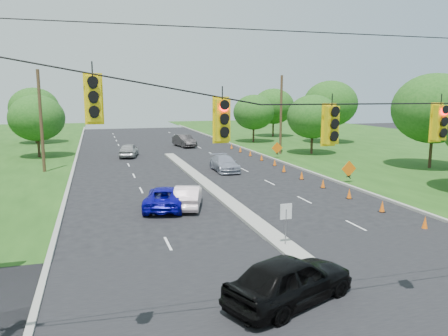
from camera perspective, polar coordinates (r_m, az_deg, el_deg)
name	(u,v)px	position (r m, az deg, el deg)	size (l,w,h in m)	color
ground	(363,310)	(15.44, 17.65, -17.24)	(160.00, 160.00, 0.00)	black
cross_street	(363,310)	(15.44, 17.65, -17.24)	(160.00, 14.00, 0.02)	black
curb_left	(73,171)	(41.90, -19.12, -0.37)	(0.25, 110.00, 0.16)	gray
curb_right	(278,161)	(45.60, 7.11, 0.86)	(0.25, 110.00, 0.16)	gray
median	(205,184)	(33.96, -2.51, -2.07)	(1.00, 34.00, 0.18)	gray
median_sign	(286,217)	(19.79, 8.09, -6.31)	(0.55, 0.06, 2.05)	gray
signal_span	(391,162)	(13.14, 21.00, 0.72)	(25.60, 0.32, 9.00)	#422D1C
utility_pole_far_left	(41,122)	(41.60, -22.78, 5.60)	(0.28, 0.28, 9.00)	#422D1C
utility_pole_far_right	(281,115)	(50.68, 7.45, 6.84)	(0.28, 0.28, 9.00)	#422D1C
cone_1	(425,223)	(24.81, 24.77, -6.51)	(0.32, 0.32, 0.70)	orange
cone_2	(382,206)	(27.43, 19.96, -4.72)	(0.32, 0.32, 0.70)	orange
cone_3	(349,194)	(30.23, 16.04, -3.22)	(0.32, 0.32, 0.70)	orange
cone_4	(323,183)	(33.16, 12.81, -1.97)	(0.32, 0.32, 0.70)	orange
cone_5	(302,175)	(36.19, 10.11, -0.92)	(0.32, 0.32, 0.70)	orange
cone_6	(284,168)	(39.30, 7.84, -0.03)	(0.32, 0.32, 0.70)	orange
cone_7	(275,162)	(42.70, 6.65, 0.76)	(0.32, 0.32, 0.70)	orange
cone_8	(262,157)	(45.90, 4.94, 1.40)	(0.32, 0.32, 0.70)	orange
cone_9	(250,153)	(49.14, 3.45, 1.96)	(0.32, 0.32, 0.70)	orange
cone_10	(240,149)	(52.42, 2.15, 2.45)	(0.32, 0.32, 0.70)	orange
cone_11	(232,146)	(55.72, 1.00, 2.88)	(0.32, 0.32, 0.70)	orange
work_sign_1	(349,170)	(35.27, 15.99, -0.19)	(1.27, 0.58, 1.37)	black
work_sign_2	(277,148)	(47.54, 6.95, 2.55)	(1.27, 0.58, 1.37)	black
tree_5	(37,118)	(51.70, -23.26, 6.02)	(5.88, 5.88, 6.86)	black
tree_6	(34,108)	(66.79, -23.55, 7.16)	(6.72, 6.72, 7.84)	black
tree_8	(434,109)	(44.83, 25.74, 7.01)	(7.56, 7.56, 8.82)	black
tree_9	(313,117)	(51.31, 11.50, 6.58)	(5.88, 5.88, 6.86)	black
tree_10	(330,104)	(63.89, 13.72, 8.17)	(7.56, 7.56, 8.82)	black
tree_11	(273,106)	(71.98, 6.48, 8.01)	(6.72, 6.72, 7.84)	black
tree_12	(254,112)	(63.29, 3.90, 7.28)	(5.88, 5.88, 6.86)	black
black_sedan	(290,279)	(15.00, 8.63, -14.19)	(1.96, 4.87, 1.66)	black
white_sedan	(188,196)	(26.83, -4.72, -3.70)	(1.49, 4.27, 1.41)	white
blue_pickup	(165,197)	(26.79, -7.69, -3.83)	(2.25, 4.89, 1.36)	#0B079E
silver_car_far	(224,164)	(39.39, 0.06, 0.59)	(1.95, 4.80, 1.39)	#8D92A3
silver_car_oncoming	(129,150)	(49.56, -12.33, 2.30)	(1.80, 4.47, 1.52)	#9E9E9E
dark_car_receding	(184,141)	(58.13, -5.22, 3.57)	(1.71, 4.91, 1.62)	#272525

